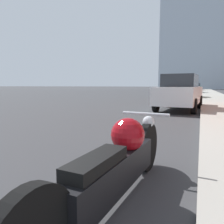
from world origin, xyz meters
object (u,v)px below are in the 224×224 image
Objects in this scene: motorcycle at (117,164)px; parked_car_yellow at (186,89)px; parked_car_white at (180,92)px; parked_car_red at (194,87)px; parked_car_silver at (193,87)px; parked_car_green at (197,87)px.

parked_car_yellow is (-0.55, 18.99, 0.40)m from motorcycle.
parked_car_red reaches higher than parked_car_white.
parked_car_white is 0.92× the size of parked_car_red.
parked_car_silver is (-0.25, 22.81, 0.04)m from parked_car_white.
parked_car_white is 34.43m from parked_car_red.
parked_car_white reaches higher than parked_car_yellow.
parked_car_white is at bearing 95.27° from motorcycle.
parked_car_green reaches higher than parked_car_yellow.
parked_car_silver is 0.97× the size of parked_car_red.
parked_car_red reaches higher than motorcycle.
parked_car_white is 0.99× the size of parked_car_green.
motorcycle is 31.64m from parked_car_silver.
parked_car_green is at bearing 94.28° from motorcycle.
parked_car_red is at bearing -87.27° from parked_car_green.
motorcycle is at bearing -85.60° from parked_car_green.
parked_car_white and parked_car_green have the same top height.
motorcycle is 0.58× the size of parked_car_red.
parked_car_red is at bearing 95.16° from parked_car_white.
parked_car_red reaches higher than parked_car_green.
parked_car_red is (-0.45, 34.43, 0.04)m from parked_car_white.
parked_car_white is 47.69m from parked_car_green.
parked_car_green is (0.10, 24.88, -0.05)m from parked_car_silver.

